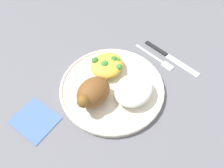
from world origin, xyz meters
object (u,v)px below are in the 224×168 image
at_px(fork, 155,58).
at_px(napkin, 35,120).
at_px(rice_pile, 134,90).
at_px(knife, 167,55).
at_px(roasted_chicken, 93,93).
at_px(plate, 112,88).
at_px(mac_cheese_with_broccoli, 108,65).

height_order(fork, napkin, fork).
xyz_separation_m(rice_pile, knife, (-0.19, -0.02, -0.03)).
height_order(knife, napkin, knife).
height_order(roasted_chicken, rice_pile, roasted_chicken).
xyz_separation_m(rice_pile, napkin, (0.21, -0.14, -0.04)).
relative_size(plate, fork, 1.96).
bearing_deg(knife, plate, -11.21).
bearing_deg(plate, fork, 173.04).
height_order(mac_cheese_with_broccoli, knife, mac_cheese_with_broccoli).
bearing_deg(fork, napkin, -15.66).
distance_m(roasted_chicken, rice_pile, 0.10).
bearing_deg(fork, plate, -6.96).
relative_size(rice_pile, fork, 0.75).
bearing_deg(mac_cheese_with_broccoli, roasted_chicken, 23.24).
xyz_separation_m(plate, roasted_chicken, (0.06, -0.01, 0.04)).
distance_m(mac_cheese_with_broccoli, fork, 0.16).
height_order(plate, roasted_chicken, roasted_chicken).
xyz_separation_m(roasted_chicken, napkin, (0.13, -0.08, -0.05)).
bearing_deg(knife, napkin, -17.04).
relative_size(plate, napkin, 2.71).
distance_m(roasted_chicken, napkin, 0.16).
bearing_deg(napkin, plate, 157.22).
height_order(roasted_chicken, napkin, roasted_chicken).
distance_m(plate, rice_pile, 0.07).
distance_m(plate, knife, 0.21).
bearing_deg(plate, mac_cheese_with_broccoli, -126.58).
bearing_deg(knife, mac_cheese_with_broccoli, -28.00).
height_order(rice_pile, knife, rice_pile).
relative_size(fork, knife, 0.75).
bearing_deg(mac_cheese_with_broccoli, napkin, -8.14).
bearing_deg(rice_pile, roasted_chicken, -39.09).
height_order(mac_cheese_with_broccoli, napkin, mac_cheese_with_broccoli).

